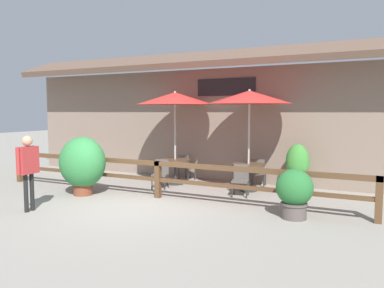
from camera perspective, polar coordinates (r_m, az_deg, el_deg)
ground_plane at (r=9.01m, az=-8.67°, el=-9.44°), size 60.00×60.00×0.00m
building_facade at (r=12.32m, az=2.09°, el=4.66°), size 14.28×1.49×4.23m
patio_railing at (r=9.73m, az=-5.22°, el=-4.14°), size 10.40×0.14×0.95m
patio_umbrella_near at (r=11.41m, az=-2.62°, el=6.92°), size 2.37×2.37×2.85m
dining_table_near at (r=11.51m, az=-2.58°, el=-3.11°), size 0.92×0.92×0.77m
chair_near_streetside at (r=10.95m, az=-4.75°, el=-4.36°), size 0.50×0.50×0.83m
chair_near_wallside at (r=12.17m, az=-0.96°, el=-3.40°), size 0.49×0.49×0.83m
patio_umbrella_middle at (r=10.53m, az=8.74°, el=7.03°), size 2.37×2.37×2.85m
dining_table_middle at (r=10.65m, az=8.60°, el=-3.82°), size 0.92×0.92×0.77m
chair_middle_streetside at (r=10.00m, az=7.42°, el=-5.27°), size 0.49×0.49×0.83m
chair_middle_wallside at (r=11.33m, az=10.05°, el=-4.10°), size 0.48×0.48×0.83m
potted_plant_tall_tropical at (r=8.13m, az=15.34°, el=-7.05°), size 0.77×0.69×1.04m
potted_plant_broad_leaf at (r=10.42m, az=-16.35°, el=-2.86°), size 1.27×1.14×1.56m
potted_plant_small_flowering at (r=10.99m, az=15.76°, el=-3.07°), size 0.66×0.59×1.32m
pedestrian at (r=9.08m, az=-23.73°, el=-2.66°), size 0.23×0.60×1.70m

